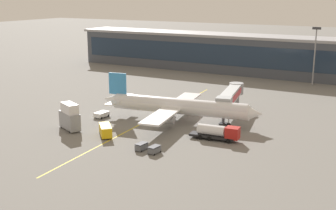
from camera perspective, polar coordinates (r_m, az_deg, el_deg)
The scene contains 12 objects.
ground_plane at distance 107.47m, azimuth -1.49°, elevation -2.43°, with size 700.00×700.00×0.00m, color slate.
apron_lead_in_line at distance 110.81m, azimuth -2.49°, elevation -1.93°, with size 0.30×80.00×0.01m, color yellow.
terminal_building at distance 176.08m, azimuth 11.45°, elevation 6.31°, with size 157.06×16.33×14.94m.
main_airliner at distance 108.00m, azimuth 1.32°, elevation -0.13°, with size 40.81×32.61×11.19m.
jet_bridge at distance 115.83m, azimuth 8.07°, elevation 1.22°, with size 7.47×21.40×6.74m.
fuel_tanker at distance 95.88m, azimuth 6.40°, elevation -3.50°, with size 10.99×3.54×3.25m.
pushback_tug at distance 114.11m, azimuth -8.48°, elevation -1.16°, with size 2.52×3.93×1.40m.
catering_lift at distance 104.56m, azimuth -12.48°, elevation -1.50°, with size 7.21×5.19×6.30m.
lavatory_truck at distance 99.07m, azimuth -8.02°, elevation -3.16°, with size 5.65×5.80×2.50m.
baggage_cart_0 at distance 89.78m, azimuth -3.41°, elevation -5.32°, with size 1.84×2.78×1.48m.
baggage_cart_1 at distance 87.96m, azimuth -1.76°, elevation -5.72°, with size 1.84×2.78×1.48m.
apron_light_mast_0 at distance 158.29m, azimuth 18.31°, elevation 6.59°, with size 2.80×0.50×19.74m.
Camera 1 is at (52.57, -88.58, 30.66)m, focal length 47.57 mm.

